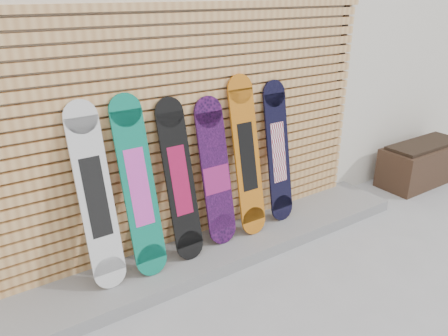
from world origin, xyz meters
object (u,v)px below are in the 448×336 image
(snowboard_3, at_px, (216,173))
(snowboard_0, at_px, (96,197))
(snowboard_5, at_px, (278,152))
(snowboard_2, at_px, (180,181))
(snowboard_4, at_px, (247,157))
(snowboard_1, at_px, (139,187))
(planter_box, at_px, (421,163))

(snowboard_3, bearing_deg, snowboard_0, -178.98)
(snowboard_0, xyz_separation_m, snowboard_5, (1.91, 0.04, -0.03))
(snowboard_2, height_order, snowboard_4, snowboard_4)
(snowboard_0, relative_size, snowboard_1, 1.00)
(planter_box, relative_size, snowboard_4, 0.79)
(snowboard_5, bearing_deg, snowboard_2, -177.86)
(snowboard_0, height_order, snowboard_3, snowboard_0)
(snowboard_1, xyz_separation_m, snowboard_4, (1.13, 0.03, 0.02))
(snowboard_2, relative_size, snowboard_4, 0.92)
(planter_box, bearing_deg, snowboard_1, 178.01)
(snowboard_2, xyz_separation_m, snowboard_3, (0.39, 0.02, -0.03))
(snowboard_3, relative_size, snowboard_4, 0.90)
(snowboard_0, bearing_deg, snowboard_1, -2.79)
(snowboard_3, height_order, snowboard_5, snowboard_5)
(snowboard_2, distance_m, snowboard_4, 0.75)
(snowboard_0, distance_m, snowboard_3, 1.14)
(snowboard_2, bearing_deg, snowboard_0, 179.65)
(snowboard_4, bearing_deg, snowboard_0, -179.67)
(snowboard_0, distance_m, snowboard_1, 0.36)
(planter_box, xyz_separation_m, snowboard_4, (-2.76, 0.16, 0.62))
(snowboard_4, relative_size, snowboard_5, 1.07)
(snowboard_5, bearing_deg, planter_box, -4.69)
(snowboard_1, distance_m, snowboard_3, 0.79)
(planter_box, relative_size, snowboard_3, 0.88)
(planter_box, height_order, snowboard_0, snowboard_0)
(snowboard_0, bearing_deg, snowboard_2, -0.35)
(snowboard_1, bearing_deg, snowboard_2, 1.89)
(planter_box, height_order, snowboard_1, snowboard_1)
(snowboard_1, bearing_deg, snowboard_3, 2.76)
(snowboard_0, distance_m, snowboard_2, 0.75)
(snowboard_2, distance_m, snowboard_5, 1.17)
(snowboard_1, height_order, snowboard_5, snowboard_1)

